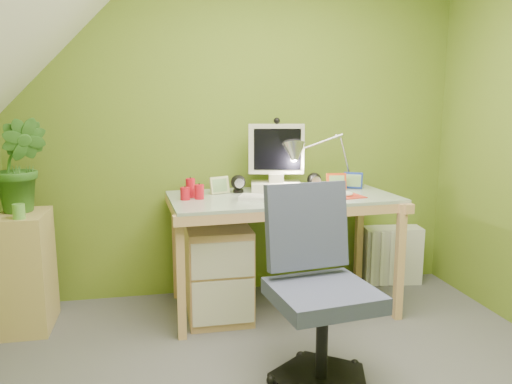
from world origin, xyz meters
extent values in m
cube|color=olive|center=(0.00, 1.60, 1.20)|extent=(3.20, 0.01, 2.40)
cube|color=white|center=(0.14, 1.05, 0.80)|extent=(0.48, 0.31, 0.02)
cube|color=red|center=(0.60, 1.05, 0.79)|extent=(0.26, 0.21, 0.01)
ellipsoid|color=white|center=(0.60, 1.05, 0.81)|extent=(0.13, 0.09, 0.04)
cylinder|color=#8F4A14|center=(0.40, 1.11, 0.83)|extent=(0.07, 0.07, 0.09)
cube|color=#C63E15|center=(0.64, 1.31, 0.85)|extent=(0.14, 0.03, 0.12)
cube|color=navy|center=(0.78, 1.35, 0.84)|extent=(0.13, 0.08, 0.11)
cube|color=#B9C386|center=(-0.18, 1.33, 0.84)|extent=(0.13, 0.06, 0.11)
cube|color=tan|center=(-1.40, 1.22, 0.36)|extent=(0.27, 0.42, 0.73)
imported|color=#316722|center=(-1.40, 1.27, 1.02)|extent=(0.34, 0.28, 0.57)
cylinder|color=#65A846|center=(-1.38, 1.07, 0.77)|extent=(0.08, 0.08, 0.09)
cube|color=silver|center=(1.18, 1.50, 0.22)|extent=(0.46, 0.23, 0.44)
camera|label=1|loc=(-0.60, -1.95, 1.40)|focal=35.00mm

